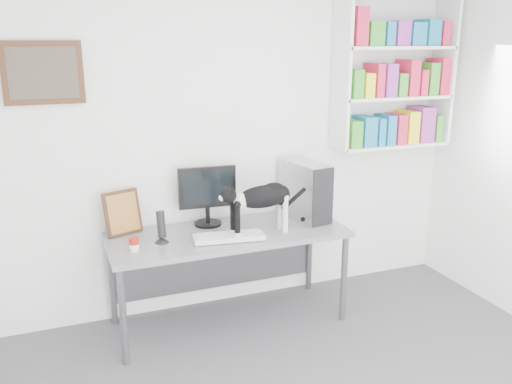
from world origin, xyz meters
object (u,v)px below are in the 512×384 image
monitor (207,196)px  soup_can (134,244)px  keyboard (229,237)px  speaker (161,226)px  cat (261,209)px  desk (229,278)px  pc_tower (305,190)px  leaning_print (122,212)px  bookshelf (394,73)px

monitor → soup_can: size_ratio=4.96×
keyboard → soup_can: size_ratio=5.30×
speaker → cat: 0.72m
desk → monitor: monitor is taller
desk → speaker: size_ratio=7.33×
desk → soup_can: (-0.71, -0.12, 0.41)m
desk → monitor: bearing=112.7°
soup_can → cat: cat is taller
pc_tower → monitor: bearing=161.4°
speaker → soup_can: speaker is taller
monitor → leaning_print: bearing=-179.4°
soup_can → monitor: bearing=28.7°
desk → pc_tower: 0.91m
desk → monitor: 0.65m
desk → monitor: size_ratio=3.75×
keyboard → cat: (0.25, 0.01, 0.18)m
pc_tower → soup_can: pc_tower is taller
monitor → speaker: monitor is taller
speaker → cat: cat is taller
speaker → cat: bearing=-16.0°
bookshelf → desk: 2.14m
soup_can → cat: (0.92, -0.02, 0.15)m
bookshelf → pc_tower: size_ratio=2.70×
bookshelf → soup_can: bearing=-171.3°
monitor → pc_tower: (0.77, -0.12, -0.01)m
bookshelf → desk: (-1.53, -0.22, -1.48)m
bookshelf → desk: bookshelf is taller
keyboard → pc_tower: pc_tower is taller
speaker → cat: (0.71, -0.11, 0.07)m
bookshelf → cat: bearing=-164.7°
pc_tower → soup_can: 1.41m
pc_tower → speaker: (-1.18, -0.12, -0.11)m
monitor → cat: bearing=-45.8°
bookshelf → cat: 1.65m
monitor → leaning_print: (-0.63, 0.03, -0.07)m
cat → pc_tower: bearing=20.3°
bookshelf → pc_tower: (-0.86, -0.13, -0.89)m
pc_tower → desk: bearing=178.5°
leaning_print → cat: (0.94, -0.39, 0.03)m
desk → leaning_print: size_ratio=5.23×
speaker → keyboard: bearing=-21.3°
monitor → keyboard: 0.42m
desk → leaning_print: bearing=160.8°
keyboard → pc_tower: size_ratio=1.09×
speaker → pc_tower: bearing=-1.4°
pc_tower → leaning_print: pc_tower is taller
leaning_print → cat: size_ratio=0.53×
speaker → soup_can: 0.24m
desk → leaning_print: leaning_print is taller
monitor → soup_can: bearing=-147.7°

